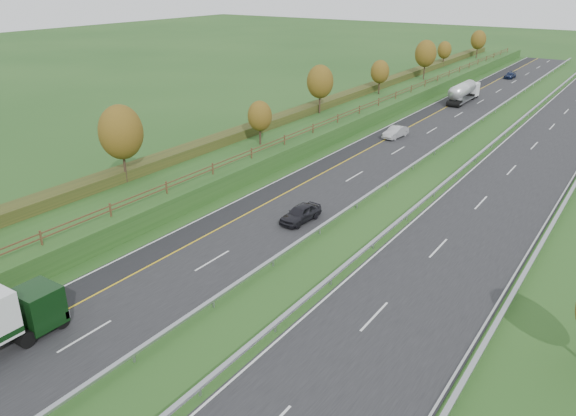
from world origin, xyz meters
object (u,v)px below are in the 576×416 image
at_px(road_tanker, 464,92).
at_px(car_dark_near, 301,213).
at_px(car_small_far, 510,75).
at_px(car_silver_mid, 396,132).

xyz_separation_m(road_tanker, car_dark_near, (4.21, -59.70, -1.04)).
xyz_separation_m(road_tanker, car_small_far, (0.70, 30.00, -1.18)).
relative_size(road_tanker, car_dark_near, 2.43).
bearing_deg(car_small_far, car_silver_mid, -90.09).
bearing_deg(car_small_far, car_dark_near, -86.88).
relative_size(road_tanker, car_small_far, 2.55).
distance_m(car_silver_mid, car_small_far, 58.43).
bearing_deg(car_dark_near, car_small_far, 96.79).
distance_m(car_dark_near, car_small_far, 89.77).
bearing_deg(road_tanker, car_silver_mid, -90.59).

